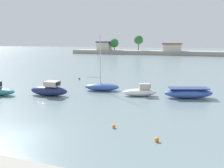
{
  "coord_description": "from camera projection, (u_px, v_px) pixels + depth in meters",
  "views": [
    {
      "loc": [
        10.69,
        -12.13,
        6.04
      ],
      "look_at": [
        0.95,
        14.08,
        1.16
      ],
      "focal_mm": 40.13,
      "sensor_mm": 36.0,
      "label": 1
    }
  ],
  "objects": [
    {
      "name": "ground_plane",
      "position": [
        21.0,
        137.0,
        15.91
      ],
      "size": [
        400.0,
        400.0,
        0.0
      ],
      "primitive_type": "plane",
      "color": "slate"
    },
    {
      "name": "moored_boat_1",
      "position": [
        49.0,
        90.0,
        27.67
      ],
      "size": [
        4.5,
        1.89,
        1.62
      ],
      "rotation": [
        0.0,
        0.0,
        0.09
      ],
      "color": "navy",
      "rests_on": "ground"
    },
    {
      "name": "moored_boat_2",
      "position": [
        102.0,
        87.0,
        30.44
      ],
      "size": [
        4.44,
        2.7,
        6.65
      ],
      "rotation": [
        0.0,
        0.0,
        0.28
      ],
      "color": "#3856A8",
      "rests_on": "ground"
    },
    {
      "name": "moored_boat_3",
      "position": [
        140.0,
        92.0,
        27.57
      ],
      "size": [
        3.96,
        2.5,
        1.37
      ],
      "rotation": [
        0.0,
        0.0,
        0.34
      ],
      "color": "white",
      "rests_on": "ground"
    },
    {
      "name": "moored_boat_4",
      "position": [
        188.0,
        93.0,
        26.56
      ],
      "size": [
        5.43,
        3.39,
        1.11
      ],
      "rotation": [
        0.0,
        0.0,
        0.34
      ],
      "color": "#3856A8",
      "rests_on": "ground"
    },
    {
      "name": "mooring_buoy_1",
      "position": [
        157.0,
        139.0,
        15.1
      ],
      "size": [
        0.29,
        0.29,
        0.29
      ],
      "primitive_type": "sphere",
      "color": "orange",
      "rests_on": "ground"
    },
    {
      "name": "mooring_buoy_3",
      "position": [
        79.0,
        79.0,
        39.1
      ],
      "size": [
        0.3,
        0.3,
        0.3
      ],
      "primitive_type": "sphere",
      "color": "red",
      "rests_on": "ground"
    },
    {
      "name": "mooring_buoy_4",
      "position": [
        114.0,
        126.0,
        17.48
      ],
      "size": [
        0.26,
        0.26,
        0.26
      ],
      "primitive_type": "sphere",
      "color": "orange",
      "rests_on": "ground"
    },
    {
      "name": "distant_shoreline",
      "position": [
        180.0,
        50.0,
        104.13
      ],
      "size": [
        94.25,
        10.2,
        8.23
      ],
      "color": "#9E998C",
      "rests_on": "ground"
    }
  ]
}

